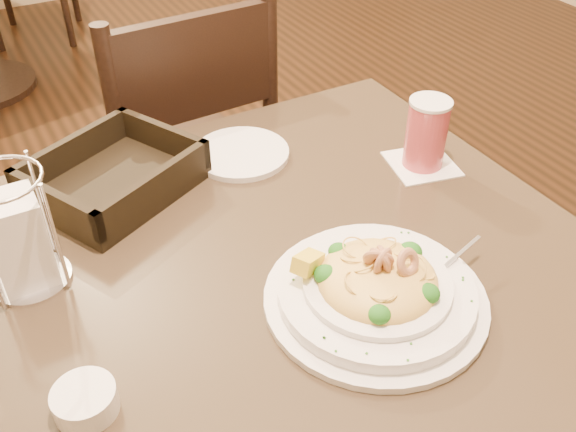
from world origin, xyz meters
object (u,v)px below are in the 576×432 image
pasta_bowl (376,287)px  napkin_caddy (18,239)px  side_plate (241,153)px  dining_chair_near (183,161)px  butter_ramekin (85,401)px  main_table (294,370)px  drink_glass (426,134)px  bread_basket (115,179)px

pasta_bowl → napkin_caddy: napkin_caddy is taller
napkin_caddy → side_plate: size_ratio=1.02×
dining_chair_near → butter_ramekin: size_ratio=12.53×
main_table → drink_glass: (0.33, 0.12, 0.30)m
dining_chair_near → main_table: bearing=80.7°
bread_basket → dining_chair_near: bearing=57.7°
dining_chair_near → pasta_bowl: size_ratio=2.76×
napkin_caddy → butter_ramekin: napkin_caddy is taller
main_table → napkin_caddy: napkin_caddy is taller
dining_chair_near → butter_ramekin: dining_chair_near is taller
napkin_caddy → butter_ramekin: 0.26m
bread_basket → napkin_caddy: (-0.17, -0.15, 0.05)m
dining_chair_near → side_plate: 0.48m
main_table → dining_chair_near: bearing=83.3°
main_table → drink_glass: bearing=20.4°
bread_basket → napkin_caddy: size_ratio=1.79×
dining_chair_near → side_plate: dining_chair_near is taller
side_plate → drink_glass: bearing=-34.2°
pasta_bowl → bread_basket: (-0.23, 0.43, -0.00)m
main_table → napkin_caddy: (-0.34, 0.16, 0.31)m
main_table → side_plate: (0.06, 0.31, 0.24)m
pasta_bowl → drink_glass: size_ratio=2.52×
dining_chair_near → butter_ramekin: 0.94m
dining_chair_near → butter_ramekin: bearing=60.3°
dining_chair_near → drink_glass: bearing=110.2°
napkin_caddy → side_plate: napkin_caddy is taller
side_plate → butter_ramekin: size_ratio=2.35×
pasta_bowl → side_plate: bearing=89.9°
pasta_bowl → dining_chair_near: bearing=88.4°
butter_ramekin → bread_basket: bearing=68.4°
dining_chair_near → bread_basket: dining_chair_near is taller
drink_glass → butter_ramekin: drink_glass is taller
main_table → drink_glass: size_ratio=6.74×
napkin_caddy → bread_basket: bearing=42.0°
main_table → dining_chair_near: 0.71m
main_table → butter_ramekin: 0.43m
pasta_bowl → bread_basket: pasta_bowl is taller
main_table → dining_chair_near: size_ratio=0.97×
dining_chair_near → side_plate: (-0.02, -0.40, 0.25)m
drink_glass → dining_chair_near: bearing=112.9°
main_table → butter_ramekin: size_ratio=12.13×
pasta_bowl → drink_glass: 0.36m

